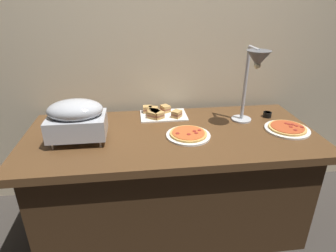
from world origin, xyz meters
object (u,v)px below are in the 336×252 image
object	(u,v)px
chafing_dish	(76,118)
sauce_cup_near	(267,114)
heat_lamp	(255,67)
pizza_plate_front	(188,134)
sandwich_platter	(159,113)
pizza_plate_center	(287,129)

from	to	relation	value
chafing_dish	sauce_cup_near	world-z (taller)	chafing_dish
heat_lamp	pizza_plate_front	size ratio (longest dim) A/B	1.87
heat_lamp	sauce_cup_near	xyz separation A→B (m)	(0.21, 0.15, -0.39)
sauce_cup_near	sandwich_platter	bearing A→B (deg)	172.20
pizza_plate_center	sandwich_platter	bearing A→B (deg)	157.52
heat_lamp	pizza_plate_center	bearing A→B (deg)	-19.60
pizza_plate_front	pizza_plate_center	world-z (taller)	same
chafing_dish	sauce_cup_near	xyz separation A→B (m)	(1.32, 0.22, -0.13)
chafing_dish	heat_lamp	distance (m)	1.14
pizza_plate_front	pizza_plate_center	size ratio (longest dim) A/B	0.97
sandwich_platter	sauce_cup_near	distance (m)	0.80
pizza_plate_center	pizza_plate_front	bearing A→B (deg)	-179.40
heat_lamp	pizza_plate_center	xyz separation A→B (m)	(0.24, -0.09, -0.40)
sandwich_platter	pizza_plate_front	bearing A→B (deg)	-66.37
chafing_dish	pizza_plate_front	xyz separation A→B (m)	(0.68, -0.02, -0.14)
chafing_dish	pizza_plate_center	size ratio (longest dim) A/B	1.17
pizza_plate_front	sauce_cup_near	distance (m)	0.68
heat_lamp	pizza_plate_center	distance (m)	0.47
pizza_plate_center	sauce_cup_near	size ratio (longest dim) A/B	4.84
heat_lamp	sandwich_platter	xyz separation A→B (m)	(-0.58, 0.25, -0.39)
heat_lamp	pizza_plate_center	size ratio (longest dim) A/B	1.81
heat_lamp	sauce_cup_near	distance (m)	0.47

